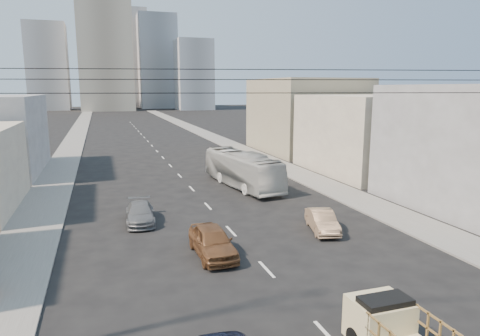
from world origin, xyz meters
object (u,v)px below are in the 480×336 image
flatbed_pickup (401,334)px  sedan_brown (212,241)px  sedan_tan (322,221)px  sedan_grey (140,213)px  city_bus (242,169)px

flatbed_pickup → sedan_brown: 11.25m
flatbed_pickup → sedan_brown: bearing=107.6°
sedan_tan → sedan_grey: 11.80m
sedan_tan → sedan_grey: (-10.57, 5.25, -0.01)m
city_bus → sedan_tan: (0.85, -13.19, -0.92)m
sedan_brown → sedan_tan: sedan_brown is taller
sedan_brown → sedan_tan: bearing=11.9°
flatbed_pickup → sedan_tan: (4.06, 12.44, -0.44)m
sedan_brown → sedan_grey: sedan_brown is taller
sedan_brown → sedan_grey: size_ratio=1.05×
flatbed_pickup → sedan_grey: (-6.51, 17.69, -0.45)m
flatbed_pickup → sedan_brown: size_ratio=0.95×
city_bus → sedan_brown: 16.33m
flatbed_pickup → city_bus: city_bus is taller
flatbed_pickup → sedan_brown: (-3.40, 10.72, -0.31)m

